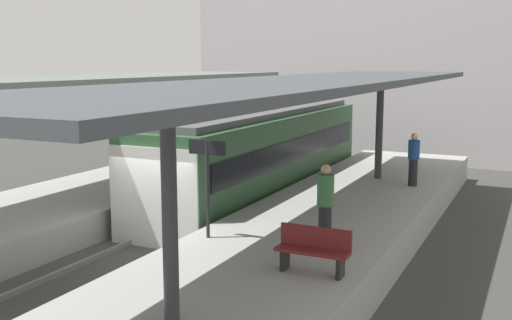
% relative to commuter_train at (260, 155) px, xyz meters
% --- Properties ---
extents(ground_plane, '(80.00, 80.00, 0.00)m').
position_rel_commuter_train_xyz_m(ground_plane, '(0.00, -6.40, -1.73)').
color(ground_plane, '#383835').
extents(platform_left, '(4.40, 28.00, 1.00)m').
position_rel_commuter_train_xyz_m(platform_left, '(-3.80, -6.40, -1.23)').
color(platform_left, '#9E9E99').
rests_on(platform_left, ground_plane).
extents(platform_right, '(4.40, 28.00, 1.00)m').
position_rel_commuter_train_xyz_m(platform_right, '(3.80, -6.40, -1.23)').
color(platform_right, '#9E9E99').
rests_on(platform_right, ground_plane).
extents(track_ballast, '(3.20, 28.00, 0.20)m').
position_rel_commuter_train_xyz_m(track_ballast, '(0.00, -6.40, -1.63)').
color(track_ballast, '#423F3D').
rests_on(track_ballast, ground_plane).
extents(rail_near_side, '(0.08, 28.00, 0.14)m').
position_rel_commuter_train_xyz_m(rail_near_side, '(-0.72, -6.40, -1.46)').
color(rail_near_side, slate).
rests_on(rail_near_side, track_ballast).
extents(rail_far_side, '(0.08, 28.00, 0.14)m').
position_rel_commuter_train_xyz_m(rail_far_side, '(0.72, -6.40, -1.46)').
color(rail_far_side, slate).
rests_on(rail_far_side, track_ballast).
extents(commuter_train, '(2.78, 12.82, 3.10)m').
position_rel_commuter_train_xyz_m(commuter_train, '(0.00, 0.00, 0.00)').
color(commuter_train, '#2D5633').
rests_on(commuter_train, track_ballast).
extents(canopy_left, '(4.18, 21.00, 3.46)m').
position_rel_commuter_train_xyz_m(canopy_left, '(-3.80, -5.00, 2.61)').
color(canopy_left, '#333335').
rests_on(canopy_left, platform_left).
extents(canopy_right, '(4.18, 21.00, 3.52)m').
position_rel_commuter_train_xyz_m(canopy_right, '(3.80, -5.00, 2.66)').
color(canopy_right, '#333335').
rests_on(canopy_right, platform_right).
extents(platform_bench, '(1.40, 0.41, 0.86)m').
position_rel_commuter_train_xyz_m(platform_bench, '(5.05, -8.42, -0.26)').
color(platform_bench, black).
rests_on(platform_bench, platform_right).
extents(platform_sign, '(0.90, 0.08, 2.21)m').
position_rel_commuter_train_xyz_m(platform_sign, '(2.12, -7.28, 0.90)').
color(platform_sign, '#262628').
rests_on(platform_sign, platform_right).
extents(passenger_near_bench, '(0.36, 0.36, 1.78)m').
position_rel_commuter_train_xyz_m(passenger_near_bench, '(4.70, -6.77, 0.20)').
color(passenger_near_bench, '#232328').
rests_on(passenger_near_bench, platform_right).
extents(passenger_mid_platform, '(0.36, 0.36, 1.69)m').
position_rel_commuter_train_xyz_m(passenger_mid_platform, '(5.12, 0.50, 0.15)').
color(passenger_mid_platform, '#232328').
rests_on(passenger_mid_platform, platform_right).
extents(station_building_backdrop, '(18.00, 6.00, 11.00)m').
position_rel_commuter_train_xyz_m(station_building_backdrop, '(0.40, 13.60, 3.77)').
color(station_building_backdrop, '#B7B2B7').
rests_on(station_building_backdrop, ground_plane).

